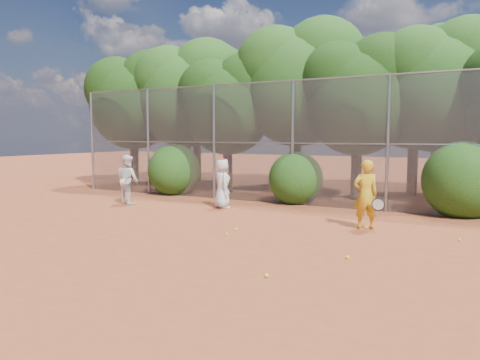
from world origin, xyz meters
The scene contains 23 objects.
ground centered at (0.00, 0.00, 0.00)m, with size 80.00×80.00×0.00m, color brown.
fence_back centered at (-0.12, 6.00, 2.05)m, with size 20.05×0.09×4.03m.
tree_0 centered at (-9.44, 8.04, 3.93)m, with size 4.38×3.81×6.00m.
tree_1 centered at (-6.94, 8.54, 4.16)m, with size 4.64×4.03×6.35m.
tree_2 centered at (-4.45, 7.83, 3.58)m, with size 3.99×3.47×5.47m.
tree_3 centered at (-1.94, 8.84, 4.40)m, with size 4.89×4.26×6.70m.
tree_4 centered at (0.55, 8.24, 3.76)m, with size 4.19×3.64×5.73m.
tree_5 centered at (3.06, 9.04, 4.05)m, with size 4.51×3.92×6.17m.
tree_9 centered at (-7.94, 10.84, 4.34)m, with size 4.83×4.20×6.62m.
tree_10 centered at (-2.93, 11.05, 4.63)m, with size 5.15×4.48×7.06m.
tree_11 centered at (2.06, 10.64, 4.16)m, with size 4.64×4.03×6.35m.
bush_0 centered at (-6.00, 6.30, 1.00)m, with size 2.00×2.00×2.00m, color #1A4110.
bush_1 centered at (-1.00, 6.30, 0.90)m, with size 1.80×1.80×1.80m, color #1A4110.
bush_2 centered at (4.00, 6.30, 1.10)m, with size 2.20×2.20×2.20m, color #1A4110.
player_yellow centered at (2.10, 3.16, 0.84)m, with size 0.87×0.67×1.67m.
player_teen centered at (-2.59, 4.23, 0.78)m, with size 0.88×0.87×1.56m.
player_white centered at (-5.74, 3.46, 0.81)m, with size 0.93×0.82×1.62m.
ball_0 centered at (2.52, 0.24, 0.03)m, with size 0.07×0.07×0.07m, color #CCDD28.
ball_1 centered at (2.13, 3.18, 0.03)m, with size 0.07×0.07×0.07m, color #CCDD28.
ball_2 centered at (1.70, -1.49, 0.03)m, with size 0.07×0.07×0.07m, color #CCDD28.
ball_4 centered at (-0.50, 1.42, 0.03)m, with size 0.07×0.07×0.07m, color #CCDD28.
ball_5 centered at (4.21, 2.81, 0.03)m, with size 0.07×0.07×0.07m, color #CCDD28.
ball_6 centered at (-0.43, 0.87, 0.03)m, with size 0.07×0.07×0.07m, color #CCDD28.
Camera 1 is at (4.87, -8.07, 2.28)m, focal length 35.00 mm.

